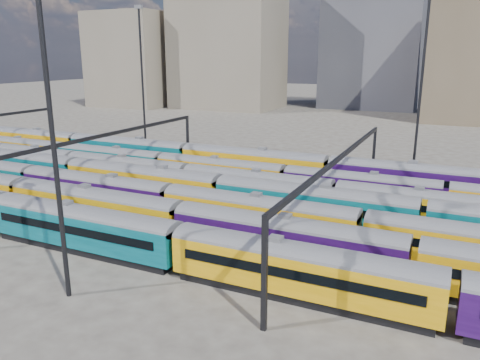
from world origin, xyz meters
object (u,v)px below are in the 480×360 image
at_px(rake_0, 454,294).
at_px(rake_2, 257,211).
at_px(rake_1, 180,218).
at_px(mast_2, 50,109).

distance_m(rake_0, rake_2, 20.55).
distance_m(rake_0, rake_1, 24.22).
xyz_separation_m(rake_0, rake_2, (-17.95, 10.00, -0.03)).
bearing_deg(rake_2, mast_2, -115.58).
distance_m(rake_2, mast_2, 21.99).
height_order(rake_0, rake_1, rake_1).
height_order(rake_0, rake_2, rake_0).
relative_size(rake_0, rake_2, 1.21).
distance_m(rake_0, mast_2, 29.28).
relative_size(rake_0, mast_2, 4.83).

